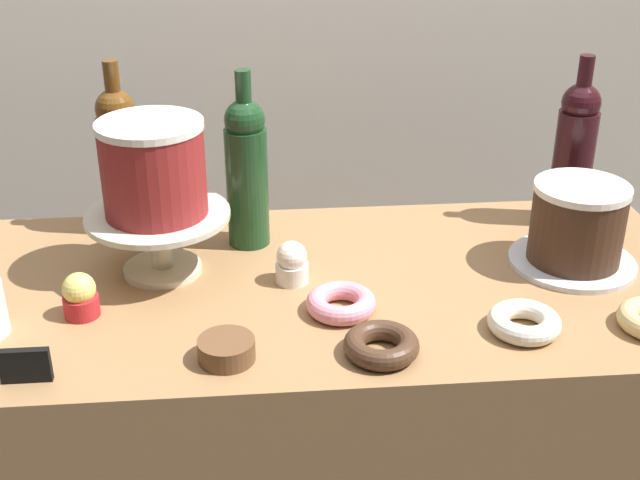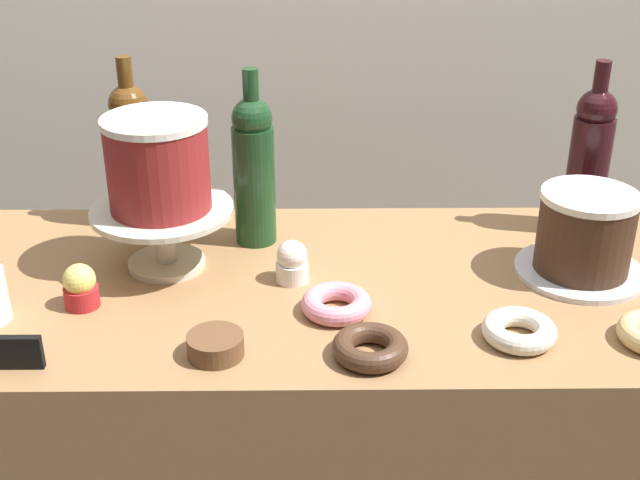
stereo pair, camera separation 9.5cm
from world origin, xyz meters
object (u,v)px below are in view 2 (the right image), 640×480
at_px(cake_stand_pedestal, 164,226).
at_px(price_sign_chalkboard, 18,352).
at_px(wine_bottle_dark_red, 590,158).
at_px(donut_sugar, 519,331).
at_px(cupcake_vanilla, 292,262).
at_px(donut_pink, 336,304).
at_px(chocolate_round_cake, 585,231).
at_px(donut_chocolate, 370,347).
at_px(cupcake_lemon, 80,287).
at_px(wine_bottle_green, 254,168).
at_px(wine_bottle_amber, 133,152).
at_px(white_layer_cake, 158,163).
at_px(cookie_stack, 216,345).

height_order(cake_stand_pedestal, price_sign_chalkboard, cake_stand_pedestal).
bearing_deg(wine_bottle_dark_red, donut_sugar, -117.73).
distance_m(cupcake_vanilla, donut_pink, 0.13).
xyz_separation_m(cake_stand_pedestal, price_sign_chalkboard, (-0.16, -0.30, -0.05)).
distance_m(cake_stand_pedestal, chocolate_round_cake, 0.72).
height_order(cake_stand_pedestal, wine_bottle_dark_red, wine_bottle_dark_red).
bearing_deg(donut_chocolate, cupcake_lemon, 161.93).
bearing_deg(wine_bottle_green, wine_bottle_amber, 160.20).
bearing_deg(cupcake_vanilla, white_layer_cake, 166.39).
relative_size(wine_bottle_green, donut_pink, 2.91).
xyz_separation_m(chocolate_round_cake, cupcake_vanilla, (-0.50, -0.02, -0.05)).
distance_m(wine_bottle_dark_red, cupcake_vanilla, 0.59).
relative_size(white_layer_cake, price_sign_chalkboard, 2.49).
relative_size(wine_bottle_amber, donut_sugar, 2.91).
relative_size(wine_bottle_dark_red, donut_pink, 2.91).
xyz_separation_m(white_layer_cake, cupcake_vanilla, (0.22, -0.05, -0.16)).
bearing_deg(cupcake_lemon, cupcake_vanilla, 13.43).
xyz_separation_m(white_layer_cake, donut_chocolate, (0.34, -0.28, -0.18)).
distance_m(wine_bottle_amber, donut_pink, 0.52).
bearing_deg(donut_pink, wine_bottle_amber, 137.41).
height_order(chocolate_round_cake, cookie_stack, chocolate_round_cake).
xyz_separation_m(wine_bottle_green, wine_bottle_dark_red, (0.62, 0.05, 0.00)).
relative_size(chocolate_round_cake, cupcake_vanilla, 2.19).
height_order(wine_bottle_green, donut_pink, wine_bottle_green).
relative_size(wine_bottle_green, price_sign_chalkboard, 4.65).
distance_m(cake_stand_pedestal, cupcake_lemon, 0.18).
bearing_deg(wine_bottle_dark_red, chocolate_round_cake, -106.06).
relative_size(donut_pink, price_sign_chalkboard, 1.60).
xyz_separation_m(cupcake_lemon, price_sign_chalkboard, (-0.05, -0.17, -0.01)).
bearing_deg(wine_bottle_green, cupcake_vanilla, -65.69).
bearing_deg(cookie_stack, white_layer_cake, 112.46).
xyz_separation_m(cookie_stack, price_sign_chalkboard, (-0.28, -0.03, 0.01)).
xyz_separation_m(cake_stand_pedestal, cookie_stack, (0.11, -0.28, -0.06)).
bearing_deg(price_sign_chalkboard, cupcake_vanilla, 33.16).
xyz_separation_m(donut_pink, price_sign_chalkboard, (-0.46, -0.15, 0.01)).
bearing_deg(wine_bottle_green, wine_bottle_dark_red, 4.19).
height_order(cake_stand_pedestal, donut_sugar, cake_stand_pedestal).
relative_size(wine_bottle_dark_red, cookie_stack, 3.87).
height_order(cupcake_vanilla, donut_sugar, cupcake_vanilla).
distance_m(chocolate_round_cake, cupcake_vanilla, 0.50).
height_order(wine_bottle_green, donut_sugar, wine_bottle_green).
distance_m(cake_stand_pedestal, donut_sugar, 0.62).
bearing_deg(cake_stand_pedestal, price_sign_chalkboard, -118.11).
distance_m(white_layer_cake, cookie_stack, 0.35).
relative_size(cupcake_vanilla, price_sign_chalkboard, 1.06).
bearing_deg(wine_bottle_dark_red, donut_pink, -147.27).
bearing_deg(wine_bottle_dark_red, cupcake_vanilla, -159.87).
bearing_deg(white_layer_cake, cupcake_vanilla, -13.61).
bearing_deg(white_layer_cake, wine_bottle_dark_red, 10.83).
xyz_separation_m(chocolate_round_cake, wine_bottle_dark_red, (0.05, 0.18, 0.06)).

